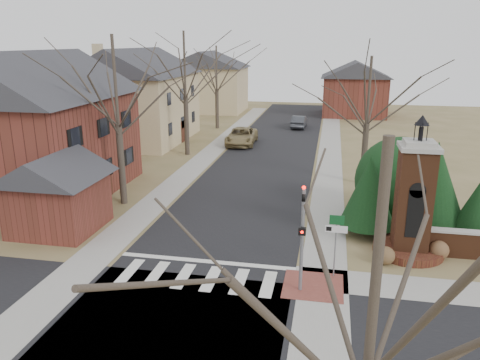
% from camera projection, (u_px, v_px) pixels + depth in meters
% --- Properties ---
extents(ground, '(120.00, 120.00, 0.00)m').
position_uv_depth(ground, '(192.00, 287.00, 18.83)').
color(ground, brown).
rests_on(ground, ground).
extents(main_street, '(8.00, 70.00, 0.01)m').
position_uv_depth(main_street, '(267.00, 158.00, 39.51)').
color(main_street, black).
rests_on(main_street, ground).
extents(cross_street, '(120.00, 8.00, 0.01)m').
position_uv_depth(cross_street, '(166.00, 330.00, 16.00)').
color(cross_street, black).
rests_on(cross_street, ground).
extents(crosswalk_zone, '(8.00, 2.20, 0.02)m').
position_uv_depth(crosswalk_zone, '(197.00, 277.00, 19.57)').
color(crosswalk_zone, silver).
rests_on(crosswalk_zone, ground).
extents(stop_bar, '(8.00, 0.35, 0.02)m').
position_uv_depth(stop_bar, '(207.00, 261.00, 20.99)').
color(stop_bar, silver).
rests_on(stop_bar, ground).
extents(sidewalk_right_main, '(2.00, 60.00, 0.02)m').
position_uv_depth(sidewalk_right_main, '(329.00, 161.00, 38.55)').
color(sidewalk_right_main, gray).
rests_on(sidewalk_right_main, ground).
extents(sidewalk_left, '(2.00, 60.00, 0.02)m').
position_uv_depth(sidewalk_left, '(207.00, 155.00, 40.47)').
color(sidewalk_left, gray).
rests_on(sidewalk_left, ground).
extents(curb_apron, '(2.40, 2.40, 0.02)m').
position_uv_depth(curb_apron, '(313.00, 286.00, 18.88)').
color(curb_apron, brown).
rests_on(curb_apron, ground).
extents(traffic_signal_pole, '(0.28, 0.41, 4.50)m').
position_uv_depth(traffic_signal_pole, '(302.00, 230.00, 17.83)').
color(traffic_signal_pole, slate).
rests_on(traffic_signal_pole, ground).
extents(sign_post, '(0.90, 0.07, 2.75)m').
position_uv_depth(sign_post, '(336.00, 234.00, 19.11)').
color(sign_post, slate).
rests_on(sign_post, ground).
extents(brick_gate_monument, '(3.20, 3.20, 6.47)m').
position_uv_depth(brick_gate_monument, '(412.00, 209.00, 21.24)').
color(brick_gate_monument, '#592F1A').
rests_on(brick_gate_monument, ground).
extents(house_brick_left, '(9.80, 11.80, 9.42)m').
position_uv_depth(house_brick_left, '(36.00, 122.00, 29.29)').
color(house_brick_left, maroon).
rests_on(house_brick_left, ground).
extents(house_stucco_left, '(9.80, 12.80, 9.28)m').
position_uv_depth(house_stucco_left, '(137.00, 94.00, 45.39)').
color(house_stucco_left, tan).
rests_on(house_stucco_left, ground).
extents(garage_left, '(4.80, 4.80, 4.29)m').
position_uv_depth(garage_left, '(56.00, 189.00, 23.98)').
color(garage_left, maroon).
rests_on(garage_left, ground).
extents(house_distant_left, '(10.80, 8.80, 8.53)m').
position_uv_depth(house_distant_left, '(208.00, 80.00, 64.96)').
color(house_distant_left, tan).
rests_on(house_distant_left, ground).
extents(house_distant_right, '(8.80, 8.80, 7.30)m').
position_uv_depth(house_distant_right, '(355.00, 87.00, 61.45)').
color(house_distant_right, maroon).
rests_on(house_distant_right, ground).
extents(evergreen_near, '(2.80, 2.80, 4.10)m').
position_uv_depth(evergreen_near, '(369.00, 191.00, 23.43)').
color(evergreen_near, '#473D33').
rests_on(evergreen_near, ground).
extents(evergreen_mid, '(3.40, 3.40, 4.70)m').
position_uv_depth(evergreen_mid, '(434.00, 182.00, 23.86)').
color(evergreen_mid, '#473D33').
rests_on(evergreen_mid, ground).
extents(evergreen_far, '(2.40, 2.40, 3.30)m').
position_uv_depth(evergreen_far, '(480.00, 204.00, 22.75)').
color(evergreen_far, '#473D33').
rests_on(evergreen_far, ground).
extents(evergreen_mass, '(4.80, 4.80, 4.80)m').
position_uv_depth(evergreen_mass, '(400.00, 177.00, 25.42)').
color(evergreen_mass, black).
rests_on(evergreen_mass, ground).
extents(bare_tree_0, '(8.05, 8.05, 11.15)m').
position_uv_depth(bare_tree_0, '(115.00, 74.00, 26.38)').
color(bare_tree_0, '#473D33').
rests_on(bare_tree_0, ground).
extents(bare_tree_1, '(8.40, 8.40, 11.64)m').
position_uv_depth(bare_tree_1, '(184.00, 60.00, 38.51)').
color(bare_tree_1, '#473D33').
rests_on(bare_tree_1, ground).
extents(bare_tree_2, '(7.35, 7.35, 10.19)m').
position_uv_depth(bare_tree_2, '(216.00, 65.00, 51.11)').
color(bare_tree_2, '#473D33').
rests_on(bare_tree_2, ground).
extents(bare_tree_3, '(7.00, 7.00, 9.70)m').
position_uv_depth(bare_tree_3, '(370.00, 86.00, 30.58)').
color(bare_tree_3, '#473D33').
rests_on(bare_tree_3, ground).
extents(bare_tree_4, '(6.65, 6.65, 9.21)m').
position_uv_depth(bare_tree_4, '(379.00, 248.00, 7.44)').
color(bare_tree_4, '#473D33').
rests_on(bare_tree_4, ground).
extents(pickup_truck, '(2.80, 5.71, 1.56)m').
position_uv_depth(pickup_truck, '(242.00, 136.00, 44.54)').
color(pickup_truck, olive).
rests_on(pickup_truck, ground).
extents(distant_car, '(1.63, 4.27, 1.39)m').
position_uv_depth(distant_car, '(299.00, 122.00, 53.10)').
color(distant_car, '#393B41').
rests_on(distant_car, ground).
extents(dry_shrub_left, '(0.82, 0.82, 0.82)m').
position_uv_depth(dry_shrub_left, '(386.00, 255.00, 20.66)').
color(dry_shrub_left, brown).
rests_on(dry_shrub_left, ground).
extents(dry_shrub_right, '(0.87, 0.87, 0.87)m').
position_uv_depth(dry_shrub_right, '(439.00, 250.00, 21.14)').
color(dry_shrub_right, brown).
rests_on(dry_shrub_right, ground).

